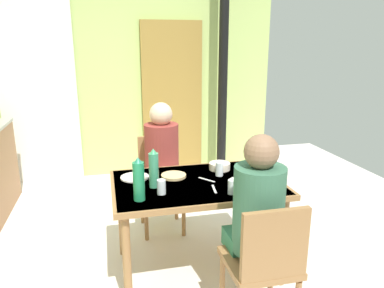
% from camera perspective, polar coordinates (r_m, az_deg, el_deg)
% --- Properties ---
extents(ground_plane, '(6.53, 6.53, 0.00)m').
position_cam_1_polar(ground_plane, '(2.92, -6.56, -20.46)').
color(ground_plane, silver).
extents(wall_back, '(4.00, 0.10, 2.78)m').
position_cam_1_polar(wall_back, '(4.89, -10.81, 11.38)').
color(wall_back, '#AEC76D').
rests_on(wall_back, ground_plane).
extents(door_wooden, '(0.80, 0.05, 2.00)m').
position_cam_1_polar(door_wooden, '(4.92, -3.09, 7.06)').
color(door_wooden, olive).
rests_on(door_wooden, ground_plane).
extents(stove_pipe_column, '(0.12, 0.12, 2.78)m').
position_cam_1_polar(stove_pipe_column, '(4.77, 4.86, 11.51)').
color(stove_pipe_column, black).
rests_on(stove_pipe_column, ground_plane).
extents(curtain_panel, '(0.90, 0.03, 2.34)m').
position_cam_1_polar(curtain_panel, '(4.86, -22.84, 7.82)').
color(curtain_panel, white).
rests_on(curtain_panel, ground_plane).
extents(dining_table, '(1.24, 0.81, 0.72)m').
position_cam_1_polar(dining_table, '(2.74, 0.74, -7.48)').
color(dining_table, olive).
rests_on(dining_table, ground_plane).
extents(chair_near_diner, '(0.40, 0.40, 0.87)m').
position_cam_1_polar(chair_near_diner, '(2.23, 11.28, -17.58)').
color(chair_near_diner, olive).
rests_on(chair_near_diner, ground_plane).
extents(chair_far_diner, '(0.40, 0.40, 0.87)m').
position_cam_1_polar(chair_far_diner, '(3.46, -4.96, -5.14)').
color(chair_far_diner, olive).
rests_on(chair_far_diner, ground_plane).
extents(person_near_diner, '(0.30, 0.37, 0.77)m').
position_cam_1_polar(person_near_diner, '(2.21, 10.18, -9.55)').
color(person_near_diner, '#2E6E4F').
rests_on(person_near_diner, ground_plane).
extents(person_far_diner, '(0.30, 0.37, 0.77)m').
position_cam_1_polar(person_far_diner, '(3.24, -4.70, -1.25)').
color(person_far_diner, maroon).
rests_on(person_far_diner, ground_plane).
extents(water_bottle_green_near, '(0.07, 0.07, 0.28)m').
position_cam_1_polar(water_bottle_green_near, '(2.59, -5.98, -3.90)').
color(water_bottle_green_near, '#3A8C66').
rests_on(water_bottle_green_near, dining_table).
extents(water_bottle_green_far, '(0.08, 0.08, 0.29)m').
position_cam_1_polar(water_bottle_green_far, '(2.38, -8.30, -5.58)').
color(water_bottle_green_far, '#1E8050').
rests_on(water_bottle_green_far, dining_table).
extents(serving_bowl_center, '(0.17, 0.17, 0.05)m').
position_cam_1_polar(serving_bowl_center, '(2.97, 4.32, -3.46)').
color(serving_bowl_center, '#F0DDC4').
rests_on(serving_bowl_center, dining_table).
extents(dinner_plate_near_left, '(0.22, 0.22, 0.01)m').
position_cam_1_polar(dinner_plate_near_left, '(2.82, -8.91, -5.14)').
color(dinner_plate_near_left, white).
rests_on(dinner_plate_near_left, dining_table).
extents(dinner_plate_near_right, '(0.22, 0.22, 0.01)m').
position_cam_1_polar(dinner_plate_near_right, '(2.72, 8.01, -5.85)').
color(dinner_plate_near_right, white).
rests_on(dinner_plate_near_right, dining_table).
extents(drinking_glass_by_near_diner, '(0.06, 0.06, 0.10)m').
position_cam_1_polar(drinking_glass_by_near_diner, '(2.50, 6.28, -6.67)').
color(drinking_glass_by_near_diner, silver).
rests_on(drinking_glass_by_near_diner, dining_table).
extents(drinking_glass_by_far_diner, '(0.06, 0.06, 0.10)m').
position_cam_1_polar(drinking_glass_by_far_diner, '(2.49, -4.79, -6.68)').
color(drinking_glass_by_far_diner, silver).
rests_on(drinking_glass_by_far_diner, dining_table).
extents(drinking_glass_spare_center, '(0.06, 0.06, 0.11)m').
position_cam_1_polar(drinking_glass_spare_center, '(2.82, 4.28, -3.91)').
color(drinking_glass_spare_center, silver).
rests_on(drinking_glass_spare_center, dining_table).
extents(bread_plate_sliced, '(0.19, 0.19, 0.02)m').
position_cam_1_polar(bread_plate_sliced, '(2.81, -2.89, -4.96)').
color(bread_plate_sliced, '#DBB77A').
rests_on(bread_plate_sliced, dining_table).
extents(cutlery_knife_near, '(0.04, 0.15, 0.00)m').
position_cam_1_polar(cutlery_knife_near, '(2.58, 3.46, -7.01)').
color(cutlery_knife_near, silver).
rests_on(cutlery_knife_near, dining_table).
extents(cutlery_fork_near, '(0.10, 0.13, 0.00)m').
position_cam_1_polar(cutlery_fork_near, '(2.75, 2.28, -5.58)').
color(cutlery_fork_near, silver).
rests_on(cutlery_fork_near, dining_table).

